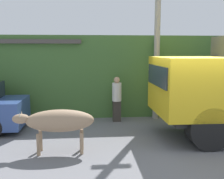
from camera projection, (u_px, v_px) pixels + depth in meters
ground_plane at (192, 145)px, 7.47m from camera, size 60.00×60.00×0.00m
hillside_embankment at (148, 72)px, 13.03m from camera, size 32.00×5.28×3.25m
building_backdrop at (5, 77)px, 11.07m from camera, size 6.57×2.70×3.08m
brown_cow at (58, 121)px, 6.78m from camera, size 2.09×0.58×1.15m
pedestrian_on_hill at (117, 97)px, 9.82m from camera, size 0.37×0.37×1.70m
utility_pole at (157, 32)px, 9.88m from camera, size 0.90×0.22×6.49m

